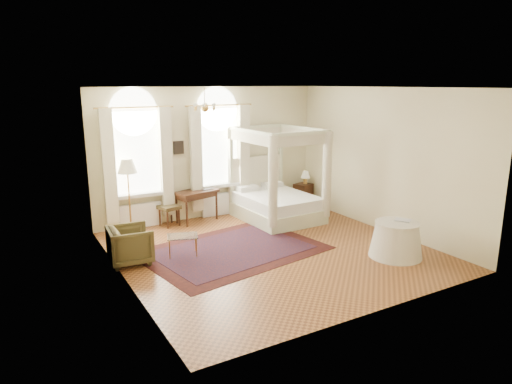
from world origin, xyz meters
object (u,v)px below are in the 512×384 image
at_px(canopy_bed, 277,199).
at_px(armchair, 130,245).
at_px(nightstand, 303,195).
at_px(stool, 169,209).
at_px(coffee_table, 183,238).
at_px(writing_desk, 197,195).
at_px(side_table, 396,240).
at_px(floor_lamp, 127,170).

xyz_separation_m(canopy_bed, armchair, (-4.01, -1.06, -0.16)).
bearing_deg(nightstand, armchair, -161.34).
distance_m(stool, coffee_table, 2.06).
xyz_separation_m(nightstand, writing_desk, (-3.18, 0.10, 0.36)).
relative_size(nightstand, coffee_table, 0.89).
bearing_deg(side_table, coffee_table, 149.35).
relative_size(writing_desk, side_table, 1.10).
xyz_separation_m(stool, armchair, (-1.44, -1.88, -0.06)).
bearing_deg(canopy_bed, stool, 162.14).
height_order(coffee_table, side_table, side_table).
bearing_deg(nightstand, side_table, -99.37).
distance_m(coffee_table, floor_lamp, 2.36).
relative_size(armchair, side_table, 0.77).
bearing_deg(stool, coffee_table, -102.04).
bearing_deg(canopy_bed, floor_lamp, 166.35).
relative_size(nightstand, armchair, 0.79).
relative_size(stool, floor_lamp, 0.32).
bearing_deg(nightstand, stool, 178.89).
bearing_deg(nightstand, writing_desk, 178.23).
bearing_deg(armchair, floor_lamp, -10.62).
bearing_deg(floor_lamp, writing_desk, -0.00).
xyz_separation_m(canopy_bed, side_table, (0.67, -3.36, -0.18)).
height_order(stool, armchair, armchair).
bearing_deg(side_table, canopy_bed, 101.28).
height_order(writing_desk, stool, writing_desk).
xyz_separation_m(writing_desk, coffee_table, (-1.16, -2.04, -0.30)).
bearing_deg(armchair, side_table, -111.88).
xyz_separation_m(canopy_bed, stool, (-2.57, 0.83, -0.10)).
bearing_deg(stool, writing_desk, 1.78).
xyz_separation_m(stool, coffee_table, (-0.43, -2.01, -0.05)).
height_order(nightstand, writing_desk, writing_desk).
relative_size(canopy_bed, stool, 4.27).
bearing_deg(coffee_table, stool, 77.96).
bearing_deg(floor_lamp, nightstand, -1.16).
height_order(nightstand, coffee_table, nightstand).
height_order(canopy_bed, writing_desk, canopy_bed).
height_order(canopy_bed, floor_lamp, canopy_bed).
bearing_deg(nightstand, canopy_bed, -150.87).
bearing_deg(canopy_bed, writing_desk, 155.16).
height_order(canopy_bed, nightstand, canopy_bed).
bearing_deg(coffee_table, side_table, -30.65).
distance_m(nightstand, stool, 3.92).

